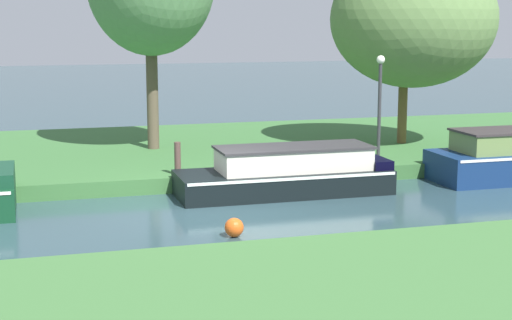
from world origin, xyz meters
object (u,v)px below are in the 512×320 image
(black_cruiser, at_px, (288,173))
(lamp_post, at_px, (380,94))
(mooring_post_near, at_px, (178,158))
(channel_buoy, at_px, (234,227))
(mooring_post_far, at_px, (332,155))
(willow_tree_centre, at_px, (414,19))

(black_cruiser, distance_m, lamp_post, 4.34)
(black_cruiser, relative_size, lamp_post, 1.83)
(mooring_post_near, relative_size, channel_buoy, 2.17)
(black_cruiser, height_order, channel_buoy, black_cruiser)
(mooring_post_far, distance_m, channel_buoy, 6.15)
(willow_tree_centre, bearing_deg, lamp_post, -136.56)
(willow_tree_centre, relative_size, mooring_post_far, 9.46)
(lamp_post, bearing_deg, willow_tree_centre, 43.44)
(black_cruiser, distance_m, willow_tree_centre, 7.59)
(black_cruiser, height_order, mooring_post_near, mooring_post_near)
(mooring_post_far, bearing_deg, willow_tree_centre, 36.14)
(willow_tree_centre, relative_size, lamp_post, 2.06)
(lamp_post, relative_size, mooring_post_far, 4.59)
(black_cruiser, bearing_deg, mooring_post_near, 155.43)
(lamp_post, bearing_deg, channel_buoy, -135.65)
(mooring_post_far, height_order, channel_buoy, mooring_post_far)
(black_cruiser, xyz_separation_m, mooring_post_near, (-2.59, 1.18, 0.30))
(willow_tree_centre, distance_m, lamp_post, 3.34)
(lamp_post, bearing_deg, mooring_post_near, -171.53)
(black_cruiser, xyz_separation_m, channel_buoy, (-2.31, -3.52, -0.33))
(willow_tree_centre, height_order, channel_buoy, willow_tree_centre)
(willow_tree_centre, bearing_deg, mooring_post_near, -161.19)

